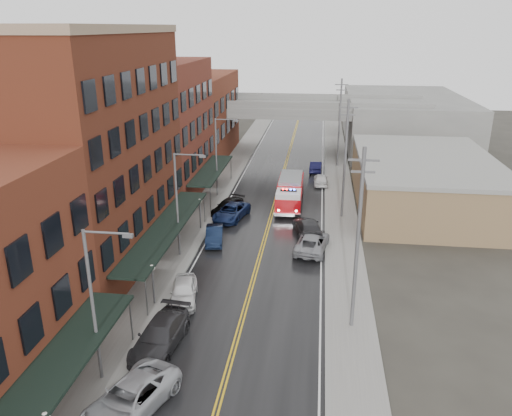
{
  "coord_description": "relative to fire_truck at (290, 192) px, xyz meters",
  "views": [
    {
      "loc": [
        4.61,
        -13.49,
        18.45
      ],
      "look_at": [
        -0.82,
        28.51,
        3.0
      ],
      "focal_mm": 35.0,
      "sensor_mm": 36.0,
      "label": 1
    }
  ],
  "objects": [
    {
      "name": "awning_0",
      "position": [
        -9.18,
        -33.73,
        1.34
      ],
      "size": [
        2.6,
        16.0,
        3.09
      ],
      "color": "black",
      "rests_on": "ground"
    },
    {
      "name": "parked_car_left_6",
      "position": [
        -5.65,
        -4.53,
        -0.9
      ],
      "size": [
        3.62,
        5.81,
        1.5
      ],
      "primitive_type": "imported",
      "rotation": [
        0.0,
        0.0,
        -0.22
      ],
      "color": "#132048",
      "rests_on": "ground"
    },
    {
      "name": "parked_car_right_2",
      "position": [
        3.31,
        8.26,
        -0.94
      ],
      "size": [
        1.82,
        4.21,
        1.41
      ],
      "primitive_type": "imported",
      "rotation": [
        0.0,
        0.0,
        3.18
      ],
      "color": "silver",
      "rests_on": "ground"
    },
    {
      "name": "parked_car_left_7",
      "position": [
        -6.32,
        -2.88,
        -0.96
      ],
      "size": [
        3.38,
        5.11,
        1.37
      ],
      "primitive_type": "imported",
      "rotation": [
        0.0,
        0.0,
        -0.34
      ],
      "color": "black",
      "rests_on": "ground"
    },
    {
      "name": "parked_car_left_2",
      "position": [
        -5.98,
        -31.93,
        -0.82
      ],
      "size": [
        4.54,
        6.48,
        1.64
      ],
      "primitive_type": "imported",
      "rotation": [
        0.0,
        0.0,
        -0.34
      ],
      "color": "#A6A9AF",
      "rests_on": "ground"
    },
    {
      "name": "parked_car_left_3",
      "position": [
        -6.14,
        -26.43,
        -0.81
      ],
      "size": [
        2.84,
        5.93,
        1.67
      ],
      "primitive_type": "imported",
      "rotation": [
        0.0,
        0.0,
        -0.09
      ],
      "color": "#29292B",
      "rests_on": "ground"
    },
    {
      "name": "street_lamp_0",
      "position": [
        -8.24,
        -29.73,
        3.54
      ],
      "size": [
        2.64,
        0.22,
        9.0
      ],
      "color": "#59595B",
      "rests_on": "ground"
    },
    {
      "name": "utility_pole_1",
      "position": [
        5.51,
        -2.73,
        4.66
      ],
      "size": [
        1.8,
        0.24,
        12.0
      ],
      "color": "#59595B",
      "rests_on": "ground"
    },
    {
      "name": "globe_lamp_1",
      "position": [
        -8.09,
        -21.73,
        0.67
      ],
      "size": [
        0.44,
        0.44,
        3.12
      ],
      "color": "#59595B",
      "rests_on": "ground"
    },
    {
      "name": "street_lamp_1",
      "position": [
        -8.24,
        -13.73,
        3.54
      ],
      "size": [
        2.64,
        0.22,
        9.0
      ],
      "color": "#59595B",
      "rests_on": "ground"
    },
    {
      "name": "globe_lamp_2",
      "position": [
        -8.09,
        -7.73,
        0.67
      ],
      "size": [
        0.44,
        0.44,
        3.12
      ],
      "color": "#59595B",
      "rests_on": "ground"
    },
    {
      "name": "tan_building",
      "position": [
        14.31,
        2.27,
        0.85
      ],
      "size": [
        14.0,
        22.0,
        5.0
      ],
      "primitive_type": "cube",
      "color": "olive",
      "rests_on": "ground"
    },
    {
      "name": "parked_car_right_0",
      "position": [
        2.66,
        -11.19,
        -0.88
      ],
      "size": [
        3.33,
        5.8,
        1.52
      ],
      "primitive_type": "imported",
      "rotation": [
        0.0,
        0.0,
        2.99
      ],
      "color": "gray",
      "rests_on": "ground"
    },
    {
      "name": "parked_car_right_3",
      "position": [
        2.6,
        14.28,
        -0.92
      ],
      "size": [
        1.72,
        4.47,
        1.46
      ],
      "primitive_type": "imported",
      "rotation": [
        0.0,
        0.0,
        3.1
      ],
      "color": "black",
      "rests_on": "ground"
    },
    {
      "name": "parked_car_left_5",
      "position": [
        -6.14,
        -10.53,
        -0.94
      ],
      "size": [
        2.17,
        4.45,
        1.41
      ],
      "primitive_type": "imported",
      "rotation": [
        0.0,
        0.0,
        0.17
      ],
      "color": "black",
      "rests_on": "ground"
    },
    {
      "name": "parked_car_left_4",
      "position": [
        -6.18,
        -20.93,
        -0.88
      ],
      "size": [
        2.62,
        4.76,
        1.53
      ],
      "primitive_type": "imported",
      "rotation": [
        0.0,
        0.0,
        0.19
      ],
      "color": "white",
      "rests_on": "ground"
    },
    {
      "name": "curb_left",
      "position": [
        -7.34,
        -7.73,
        -1.57
      ],
      "size": [
        0.3,
        160.0,
        0.15
      ],
      "primitive_type": "cube",
      "color": "gray",
      "rests_on": "ground"
    },
    {
      "name": "utility_pole_2",
      "position": [
        5.51,
        17.27,
        4.66
      ],
      "size": [
        1.8,
        0.24,
        12.0
      ],
      "color": "#59595B",
      "rests_on": "ground"
    },
    {
      "name": "awning_1",
      "position": [
        -9.18,
        -14.73,
        1.34
      ],
      "size": [
        2.6,
        18.0,
        3.09
      ],
      "color": "black",
      "rests_on": "ground"
    },
    {
      "name": "overpass",
      "position": [
        -1.69,
        24.27,
        4.34
      ],
      "size": [
        40.0,
        10.0,
        7.5
      ],
      "color": "slate",
      "rests_on": "ground"
    },
    {
      "name": "road",
      "position": [
        -1.69,
        -7.73,
        -1.64
      ],
      "size": [
        11.0,
        160.0,
        0.02
      ],
      "primitive_type": "cube",
      "color": "black",
      "rests_on": "ground"
    },
    {
      "name": "awning_2",
      "position": [
        -9.18,
        2.77,
        1.34
      ],
      "size": [
        2.6,
        13.0,
        3.09
      ],
      "color": "black",
      "rests_on": "ground"
    },
    {
      "name": "curb_right",
      "position": [
        3.96,
        -7.73,
        -1.57
      ],
      "size": [
        0.3,
        160.0,
        0.15
      ],
      "primitive_type": "cube",
      "color": "gray",
      "rests_on": "ground"
    },
    {
      "name": "parked_car_right_1",
      "position": [
        2.21,
        -7.93,
        -0.83
      ],
      "size": [
        3.42,
        5.95,
        1.62
      ],
      "primitive_type": "imported",
      "rotation": [
        0.0,
        0.0,
        3.36
      ],
      "color": "#272629",
      "rests_on": "ground"
    },
    {
      "name": "sidewalk_left",
      "position": [
        -8.99,
        -7.73,
        -1.57
      ],
      "size": [
        3.0,
        160.0,
        0.15
      ],
      "primitive_type": "cube",
      "color": "slate",
      "rests_on": "ground"
    },
    {
      "name": "fire_truck",
      "position": [
        0.0,
        0.0,
        0.0
      ],
      "size": [
        3.38,
        8.34,
        3.04
      ],
      "rotation": [
        0.0,
        0.0,
        0.0
      ],
      "color": "#98070C",
      "rests_on": "ground"
    },
    {
      "name": "sidewalk_right",
      "position": [
        5.61,
        -7.73,
        -1.57
      ],
      "size": [
        3.0,
        160.0,
        0.15
      ],
      "primitive_type": "cube",
      "color": "slate",
      "rests_on": "ground"
    },
    {
      "name": "utility_pole_0",
      "position": [
        5.51,
        -22.73,
        4.66
      ],
      "size": [
        1.8,
        0.24,
        12.0
      ],
      "color": "#59595B",
      "rests_on": "ground"
    },
    {
      "name": "brick_building_b",
      "position": [
        -14.99,
        -14.73,
        7.35
      ],
      "size": [
        9.0,
        20.0,
        18.0
      ],
      "primitive_type": "cube",
      "color": "#542216",
      "rests_on": "ground"
    },
    {
      "name": "right_far_block",
      "position": [
        16.31,
        32.27,
        2.35
      ],
      "size": [
        18.0,
        30.0,
        8.0
      ],
      "primitive_type": "cube",
      "color": "slate",
      "rests_on": "ground"
    },
    {
      "name": "brick_building_far",
      "position": [
        -14.99,
        20.27,
        4.35
      ],
      "size": [
        9.0,
        20.0,
        12.0
      ],
      "primitive_type": "cube",
      "color": "maroon",
      "rests_on": "ground"
    },
    {
      "name": "street_lamp_2",
      "position": [
        -8.24,
        2.27,
        3.54
      ],
      "size": [
        2.64,
        0.22,
        9.0
      ],
      "color": "#59595B",
      "rests_on": "ground"
    },
    {
      "name": "brick_building_c",
      "position": [
        -14.99,
        2.77,
        5.85
      ],
      "size": [
        9.0,
        15.0,
        15.0
      ],
      "primitive_type": "cube",
      "color": "maroon",
      "rests_on": "ground"
    }
  ]
}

